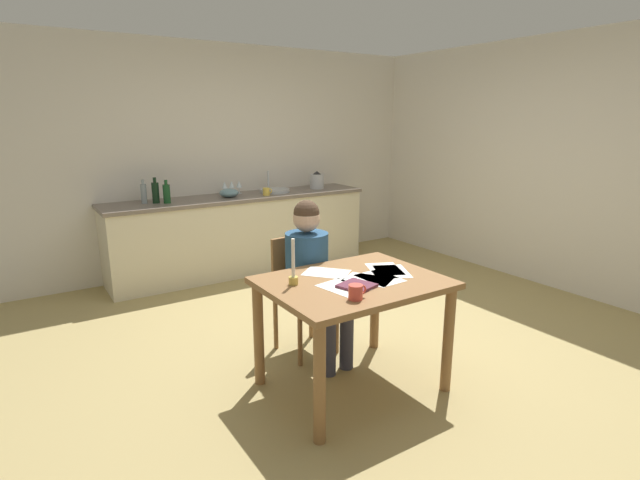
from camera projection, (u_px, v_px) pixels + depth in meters
The scene contains 26 objects.
ground_plane at pixel (355, 341), 4.03m from camera, with size 5.20×5.20×0.04m, color tan.
wall_back at pixel (226, 158), 5.82m from camera, with size 5.20×0.12×2.60m, color silver.
wall_right at pixel (557, 164), 5.08m from camera, with size 0.12×5.20×2.60m, color silver.
kitchen_counter at pixel (241, 233), 5.73m from camera, with size 3.06×0.64×0.90m.
dining_table at pixel (353, 298), 3.16m from camera, with size 1.12×0.87×0.76m.
chair_at_table at pixel (301, 288), 3.75m from camera, with size 0.42×0.42×0.89m.
person_seated at pixel (312, 270), 3.59m from camera, with size 0.34×0.60×1.19m.
coffee_mug at pixel (356, 292), 2.79m from camera, with size 0.12×0.08×0.09m.
candlestick at pixel (293, 272), 3.03m from camera, with size 0.06×0.06×0.30m.
book_magazine at pixel (357, 286), 2.99m from camera, with size 0.19×0.19×0.02m, color #5B293A.
paper_letter at pixel (326, 273), 3.27m from camera, with size 0.21×0.30×0.00m, color white.
paper_bill at pixel (343, 288), 2.99m from camera, with size 0.21×0.30×0.00m, color white.
paper_envelope at pixel (368, 280), 3.14m from camera, with size 0.21×0.30×0.00m, color white.
paper_receipt at pixel (392, 271), 3.30m from camera, with size 0.21×0.30×0.00m, color white.
paper_notice at pixel (385, 269), 3.35m from camera, with size 0.21×0.30×0.00m, color white.
paper_flyer at pixel (380, 278), 3.17m from camera, with size 0.21×0.30×0.00m, color white.
sink_unit at pixel (274, 190), 5.86m from camera, with size 0.36×0.36×0.24m.
bottle_oil at pixel (144, 193), 5.08m from camera, with size 0.06×0.06×0.25m.
bottle_vinegar at pixel (156, 192), 5.10m from camera, with size 0.07×0.07×0.27m.
bottle_wine_red at pixel (167, 193), 5.10m from camera, with size 0.07×0.07×0.24m.
mixing_bowl at pixel (229, 193), 5.49m from camera, with size 0.21×0.21×0.10m, color #668C99.
stovetop_kettle at pixel (317, 181), 6.16m from camera, with size 0.18×0.18×0.22m.
wine_glass_near_sink at pixel (239, 184), 5.75m from camera, with size 0.07×0.07×0.15m.
wine_glass_by_kettle at pixel (232, 185), 5.70m from camera, with size 0.07×0.07×0.15m.
wine_glass_back_left at pixel (225, 185), 5.65m from camera, with size 0.07×0.07×0.15m.
teacup_on_counter at pixel (267, 192), 5.63m from camera, with size 0.11×0.08×0.09m.
Camera 1 is at (-2.26, -2.94, 1.78)m, focal length 27.36 mm.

